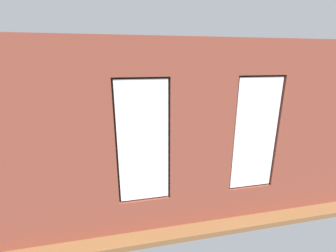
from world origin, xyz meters
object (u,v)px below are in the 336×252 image
Objects in this scene: couch_by_window at (180,186)px; potted_plant_corner_far_left at (308,162)px; coffee_table at (158,143)px; table_plant_small at (158,139)px; cup_ceramic at (169,138)px; papasan_chair at (148,128)px; potted_plant_beside_window_right at (90,193)px; potted_plant_foreground_right at (82,123)px; remote_silver at (145,144)px; candle_jar at (162,141)px; tv_flatscreen at (62,130)px; media_console at (65,150)px; couch_left at (246,140)px; potted_plant_by_left_couch at (216,130)px; potted_plant_near_tv at (76,148)px; remote_gray at (152,141)px.

potted_plant_corner_far_left is at bearing 177.98° from couch_by_window.
coffee_table is 0.16m from table_plant_small.
papasan_chair reaches higher than cup_ceramic.
potted_plant_foreground_right is (0.77, -4.33, 0.20)m from potted_plant_beside_window_right.
remote_silver is at bearing -79.15° from couch_by_window.
cup_ceramic is 3.30m from potted_plant_foreground_right.
candle_jar is (-0.06, -2.38, 0.14)m from couch_by_window.
candle_jar is at bearing 173.47° from tv_flatscreen.
coffee_table is 1.27× the size of media_console.
couch_left reaches higher than potted_plant_by_left_couch.
papasan_chair is at bearing -155.58° from tv_flatscreen.
tv_flatscreen reaches higher than candle_jar.
potted_plant_foreground_right reaches higher than potted_plant_corner_far_left.
table_plant_small is at bearing 175.43° from media_console.
papasan_chair reaches higher than potted_plant_by_left_couch.
potted_plant_corner_far_left is (-5.81, 2.81, 0.36)m from media_console.
potted_plant_foreground_right reaches higher than media_console.
tv_flatscreen is 0.65× the size of potted_plant_foreground_right.
table_plant_small reaches higher than cup_ceramic.
tv_flatscreen is (5.66, -0.45, 0.58)m from couch_left.
couch_by_window reaches higher than table_plant_small.
media_console is at bearing -1.81° from cup_ceramic.
remote_silver is at bearing 15.89° from cup_ceramic.
media_console is 1.20m from potted_plant_near_tv.
cup_ceramic is at bearing 150.55° from potted_plant_foreground_right.
tv_flatscreen reaches higher than papasan_chair.
couch_by_window reaches higher than potted_plant_beside_window_right.
couch_left is 10.25× the size of table_plant_small.
potted_plant_corner_far_left is (-3.20, 2.68, 0.22)m from remote_gray.
remote_gray reaches higher than coffee_table.
potted_plant_near_tv is at bearing 18.67° from cup_ceramic.
candle_jar is 3.19m from potted_plant_foreground_right.
table_plant_small is 2.82m from tv_flatscreen.
media_console is at bearing -43.86° from couch_by_window.
remote_silver reaches higher than potted_plant_by_left_couch.
potted_plant_beside_window_right is at bearing 52.22° from cup_ceramic.
couch_left is 1.70× the size of potted_plant_corner_far_left.
papasan_chair is at bearing -133.88° from potted_plant_near_tv.
remote_gray is at bearing 176.98° from tv_flatscreen.
potted_plant_corner_far_left reaches higher than papasan_chair.
coffee_table is at bearing 144.98° from potted_plant_foreground_right.
remote_gray is at bearing -99.47° from couch_left.
table_plant_small is 1.20× the size of remote_silver.
candle_jar is 3.84m from potted_plant_corner_far_left.
table_plant_small is (0.38, 0.12, 0.06)m from cup_ceramic.
remote_gray is 3.09m from potted_plant_beside_window_right.
potted_plant_corner_far_left is 0.77× the size of potted_plant_foreground_right.
potted_plant_foreground_right is (-0.30, -1.52, 0.40)m from media_console.
potted_plant_near_tv is at bearing 120.53° from remote_gray.
potted_plant_corner_far_left is at bearing 139.43° from table_plant_small.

